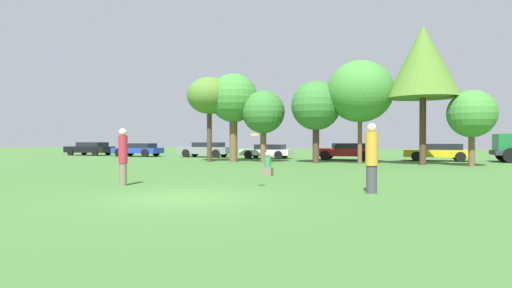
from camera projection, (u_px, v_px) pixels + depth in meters
The scene contains 18 objects.
ground_plane at pixel (183, 198), 11.10m from camera, with size 120.00×120.00×0.00m, color #3D6B2D.
person_thrower at pixel (123, 156), 13.97m from camera, with size 0.29×0.29×1.88m.
person_catcher at pixel (372, 157), 12.01m from camera, with size 0.35×0.35×1.98m.
frisbee at pixel (255, 135), 12.96m from camera, with size 0.26×0.26×0.11m.
bystander_sitting at pixel (268, 166), 17.82m from camera, with size 0.39×0.33×1.00m.
tree_0 at pixel (209, 96), 28.81m from camera, with size 3.01×3.01×5.73m.
tree_1 at pixel (233, 99), 28.89m from camera, with size 3.30×3.30×5.98m.
tree_2 at pixel (263, 112), 28.16m from camera, with size 2.84×2.84×4.76m.
tree_3 at pixel (316, 106), 27.30m from camera, with size 3.17×3.17×5.27m.
tree_4 at pixel (360, 91), 26.52m from camera, with size 4.09×4.09×6.43m.
tree_5 at pixel (423, 62), 25.30m from camera, with size 4.31×4.31×8.29m.
tree_6 at pixel (472, 114), 23.89m from camera, with size 2.66×2.66×4.29m.
parked_car_black at pixel (90, 148), 40.49m from camera, with size 4.55×2.11×1.24m.
parked_car_blue at pixel (138, 149), 37.72m from camera, with size 4.40×2.00×1.17m.
parked_car_grey at pixel (206, 149), 36.23m from camera, with size 4.50×1.91×1.26m.
parked_car_white at pixel (268, 151), 33.79m from camera, with size 4.00×2.10×1.12m.
parked_car_red at pixel (346, 151), 31.32m from camera, with size 4.35×2.13×1.23m.
parked_car_yellow at pixel (439, 152), 29.85m from camera, with size 4.52×1.98×1.21m.
Camera 1 is at (5.62, -9.74, 1.52)m, focal length 29.94 mm.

